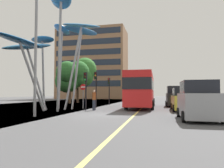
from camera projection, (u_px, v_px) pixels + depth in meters
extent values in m
cube|color=#4C4C4F|center=(96.00, 115.00, 14.57)|extent=(120.00, 240.00, 0.10)
cube|color=#E0D666|center=(134.00, 116.00, 13.99)|extent=(0.16, 144.00, 0.01)
cube|color=red|center=(141.00, 90.00, 21.70)|extent=(2.44, 9.72, 3.14)
cube|color=black|center=(141.00, 86.00, 21.72)|extent=(2.47, 9.82, 1.01)
cube|color=yellow|center=(144.00, 81.00, 26.44)|extent=(1.34, 0.10, 0.36)
cube|color=#B2B2B7|center=(141.00, 74.00, 21.78)|extent=(1.83, 3.40, 0.24)
cylinder|color=black|center=(153.00, 102.00, 24.31)|extent=(0.28, 0.96, 0.96)
cylinder|color=black|center=(133.00, 102.00, 24.83)|extent=(0.28, 0.96, 0.96)
cylinder|color=black|center=(152.00, 105.00, 18.76)|extent=(0.28, 0.96, 0.96)
cylinder|color=black|center=(126.00, 104.00, 19.28)|extent=(0.28, 0.96, 0.96)
cylinder|color=#9EA0A5|center=(73.00, 67.00, 18.95)|extent=(1.72, 0.42, 7.87)
ellipsoid|color=#4CA3E5|center=(82.00, 26.00, 19.07)|extent=(3.75, 1.92, 0.85)
cylinder|color=#9EA0A5|center=(77.00, 69.00, 20.31)|extent=(0.92, 1.00, 7.90)
ellipsoid|color=#4299E0|center=(81.00, 31.00, 20.78)|extent=(3.45, 3.64, 0.65)
cylinder|color=#9EA0A5|center=(60.00, 68.00, 20.70)|extent=(0.59, 1.61, 8.26)
ellipsoid|color=#2D7FD1|center=(62.00, 30.00, 21.60)|extent=(2.40, 3.89, 0.73)
cylinder|color=#9EA0A5|center=(43.00, 74.00, 20.39)|extent=(0.71, 0.48, 6.95)
ellipsoid|color=#388EDB|center=(42.00, 40.00, 20.71)|extent=(3.71, 2.80, 0.85)
cylinder|color=#9EA0A5|center=(36.00, 79.00, 18.62)|extent=(1.83, 1.03, 5.81)
ellipsoid|color=#4CA3E5|center=(27.00, 47.00, 18.56)|extent=(4.40, 3.12, 1.04)
cylinder|color=#9EA0A5|center=(32.00, 77.00, 17.05)|extent=(1.23, 2.39, 5.78)
ellipsoid|color=#2D7FD1|center=(19.00, 41.00, 16.25)|extent=(3.26, 4.48, 0.90)
cylinder|color=#9EA0A5|center=(59.00, 58.00, 16.44)|extent=(1.38, 2.06, 8.77)
cylinder|color=black|center=(86.00, 91.00, 18.40)|extent=(0.12, 0.12, 3.40)
cube|color=black|center=(85.00, 77.00, 18.32)|extent=(0.28, 0.24, 0.80)
sphere|color=#390706|center=(85.00, 74.00, 18.21)|extent=(0.18, 0.18, 0.18)
sphere|color=#3A2707|center=(85.00, 77.00, 18.20)|extent=(0.18, 0.18, 0.18)
sphere|color=green|center=(85.00, 80.00, 18.19)|extent=(0.18, 0.18, 0.18)
cylinder|color=black|center=(96.00, 90.00, 21.89)|extent=(0.12, 0.12, 3.81)
cube|color=black|center=(96.00, 76.00, 21.82)|extent=(0.28, 0.24, 0.80)
sphere|color=#390706|center=(95.00, 73.00, 21.71)|extent=(0.18, 0.18, 0.18)
sphere|color=orange|center=(95.00, 76.00, 21.70)|extent=(0.18, 0.18, 0.18)
sphere|color=black|center=(95.00, 78.00, 21.68)|extent=(0.18, 0.18, 0.18)
cylinder|color=black|center=(109.00, 91.00, 27.06)|extent=(0.12, 0.12, 3.57)
cube|color=black|center=(109.00, 81.00, 26.99)|extent=(0.28, 0.24, 0.80)
sphere|color=red|center=(109.00, 79.00, 26.88)|extent=(0.18, 0.18, 0.18)
sphere|color=#3A2707|center=(109.00, 81.00, 26.87)|extent=(0.18, 0.18, 0.18)
sphere|color=black|center=(109.00, 83.00, 26.85)|extent=(0.18, 0.18, 0.18)
cube|color=gray|center=(198.00, 105.00, 11.68)|extent=(1.89, 4.08, 1.33)
cube|color=black|center=(198.00, 87.00, 11.73)|extent=(1.74, 2.25, 0.72)
cylinder|color=black|center=(211.00, 113.00, 12.69)|extent=(0.20, 0.60, 0.60)
cylinder|color=black|center=(179.00, 112.00, 13.09)|extent=(0.20, 0.60, 0.60)
cylinder|color=black|center=(223.00, 118.00, 10.22)|extent=(0.20, 0.60, 0.60)
cylinder|color=black|center=(184.00, 117.00, 10.62)|extent=(0.20, 0.60, 0.60)
cube|color=gold|center=(183.00, 102.00, 17.94)|extent=(1.80, 4.55, 1.13)
cube|color=black|center=(183.00, 92.00, 17.99)|extent=(1.66, 2.50, 0.68)
cylinder|color=black|center=(191.00, 106.00, 19.10)|extent=(0.20, 0.60, 0.60)
cylinder|color=black|center=(171.00, 106.00, 19.49)|extent=(0.20, 0.60, 0.60)
cylinder|color=black|center=(197.00, 109.00, 16.35)|extent=(0.20, 0.60, 0.60)
cylinder|color=black|center=(174.00, 108.00, 16.74)|extent=(0.20, 0.60, 0.60)
cube|color=black|center=(175.00, 99.00, 23.78)|extent=(1.80, 3.93, 1.36)
cube|color=black|center=(174.00, 90.00, 23.83)|extent=(1.65, 2.16, 0.84)
cylinder|color=black|center=(182.00, 104.00, 24.75)|extent=(0.20, 0.60, 0.60)
cylinder|color=black|center=(166.00, 103.00, 25.13)|extent=(0.20, 0.60, 0.60)
cylinder|color=black|center=(184.00, 105.00, 22.37)|extent=(0.20, 0.60, 0.60)
cylinder|color=black|center=(167.00, 104.00, 22.76)|extent=(0.20, 0.60, 0.60)
cylinder|color=gray|center=(36.00, 51.00, 13.62)|extent=(0.18, 0.18, 8.68)
cylinder|color=brown|center=(70.00, 93.00, 31.69)|extent=(0.40, 0.40, 3.12)
sphere|color=#2D6B2D|center=(67.00, 72.00, 31.31)|extent=(3.45, 3.45, 3.45)
sphere|color=#2D6B2D|center=(67.00, 81.00, 32.24)|extent=(3.83, 3.83, 3.83)
sphere|color=#2D6B2D|center=(79.00, 78.00, 32.69)|extent=(2.89, 2.89, 2.89)
sphere|color=#2D6B2D|center=(78.00, 72.00, 32.84)|extent=(3.75, 3.75, 3.75)
cylinder|color=brown|center=(78.00, 92.00, 34.06)|extent=(0.37, 0.37, 3.61)
sphere|color=#387A33|center=(85.00, 69.00, 34.92)|extent=(3.94, 3.94, 3.94)
sphere|color=#387A33|center=(82.00, 74.00, 34.45)|extent=(3.79, 3.79, 3.79)
sphere|color=#387A33|center=(84.00, 77.00, 35.18)|extent=(3.10, 3.10, 3.10)
cylinder|color=#2D3342|center=(94.00, 105.00, 18.49)|extent=(0.29, 0.29, 0.94)
cylinder|color=#99471E|center=(94.00, 96.00, 18.53)|extent=(0.34, 0.34, 0.67)
sphere|color=beige|center=(94.00, 91.00, 18.55)|extent=(0.22, 0.22, 0.22)
cylinder|color=gray|center=(83.00, 96.00, 20.00)|extent=(0.08, 0.08, 2.45)
cylinder|color=red|center=(83.00, 87.00, 20.02)|extent=(0.60, 0.03, 0.60)
cube|color=white|center=(83.00, 87.00, 19.99)|extent=(0.40, 0.04, 0.11)
cube|color=#936B4C|center=(93.00, 65.00, 64.19)|extent=(20.81, 10.33, 21.20)
cube|color=#1E2838|center=(87.00, 84.00, 58.84)|extent=(19.56, 0.08, 1.70)
cube|color=#1E2838|center=(87.00, 73.00, 58.99)|extent=(19.56, 0.08, 1.70)
cube|color=#1E2838|center=(87.00, 63.00, 59.13)|extent=(19.56, 0.08, 1.70)
cube|color=#1E2838|center=(87.00, 52.00, 59.27)|extent=(19.56, 0.08, 1.70)
cube|color=#1E2838|center=(87.00, 42.00, 59.42)|extent=(19.56, 0.08, 1.70)
cube|color=#1E2838|center=(87.00, 32.00, 59.56)|extent=(19.56, 0.08, 1.70)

